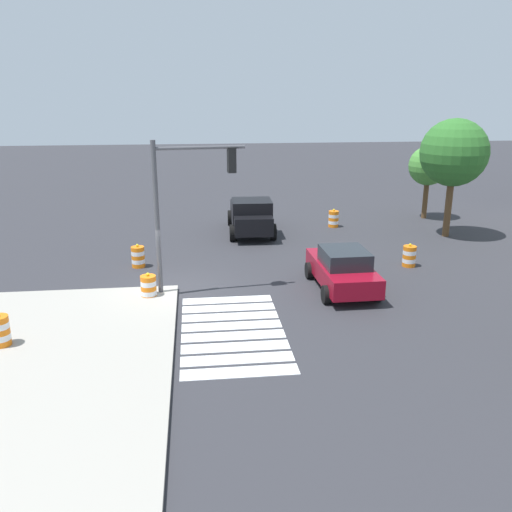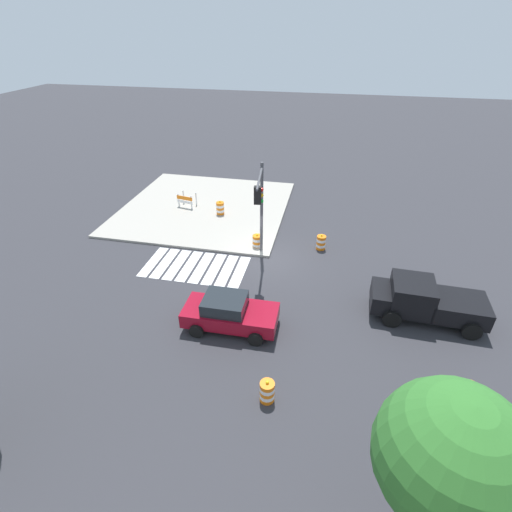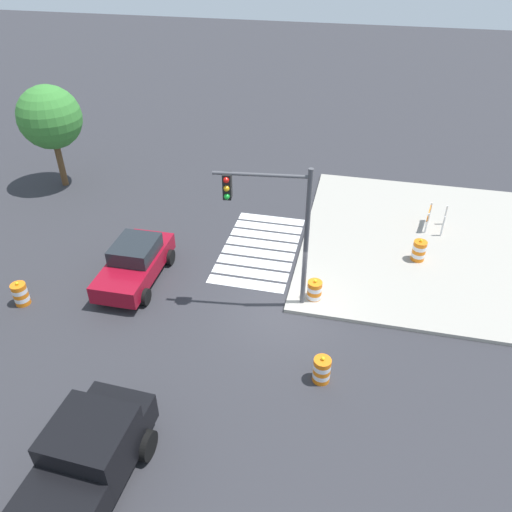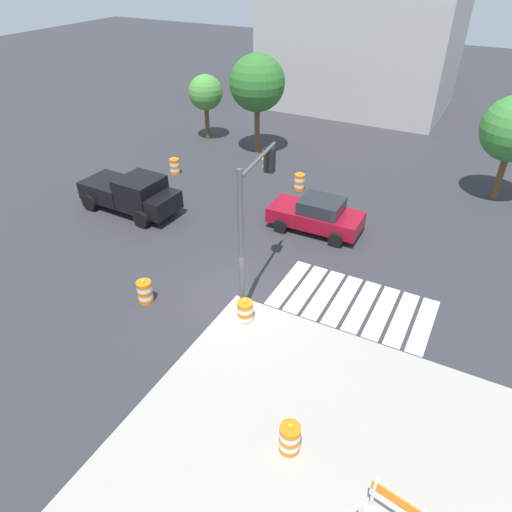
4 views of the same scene
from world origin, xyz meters
TOP-DOWN VIEW (x-y plane):
  - ground_plane at (0.00, 0.00)m, footprint 120.00×120.00m
  - sidewalk_corner at (6.00, -6.00)m, footprint 12.00×12.00m
  - crosswalk_stripes at (4.00, 1.80)m, footprint 5.85×3.20m
  - sports_car at (0.74, 6.21)m, footprint 4.33×2.19m
  - pickup_truck at (-8.00, 3.67)m, footprint 5.22×2.50m
  - traffic_barrel_near_corner at (-1.69, 9.84)m, footprint 0.56×0.56m
  - traffic_barrel_crosswalk_end at (-2.94, -1.74)m, footprint 0.56×0.56m
  - traffic_barrel_median_near at (0.95, -1.01)m, footprint 0.56×0.56m
  - traffic_barrel_median_far at (-8.97, 8.39)m, footprint 0.56×0.56m
  - traffic_barrel_on_sidewalk at (4.48, -4.97)m, footprint 0.56×0.56m
  - construction_barricade at (7.34, -5.65)m, footprint 1.36×0.99m
  - traffic_light_pole at (0.45, 0.53)m, footprint 0.70×3.27m
  - street_tree_streetside_near at (-6.35, 13.70)m, footprint 3.37×3.37m
  - street_tree_streetside_far at (-10.51, 14.31)m, footprint 2.27×2.27m

SIDE VIEW (x-z plane):
  - ground_plane at x=0.00m, z-range 0.00..0.00m
  - crosswalk_stripes at x=4.00m, z-range 0.00..0.02m
  - sidewalk_corner at x=6.00m, z-range 0.00..0.15m
  - traffic_barrel_near_corner at x=-1.69m, z-range -0.06..0.96m
  - traffic_barrel_crosswalk_end at x=-2.94m, z-range -0.06..0.96m
  - traffic_barrel_median_near at x=0.95m, z-range -0.06..0.96m
  - traffic_barrel_median_far at x=-8.97m, z-range -0.06..0.96m
  - traffic_barrel_on_sidewalk at x=4.48m, z-range 0.09..1.11m
  - construction_barricade at x=7.34m, z-range 0.22..1.22m
  - sports_car at x=0.74m, z-range 0.00..1.63m
  - pickup_truck at x=-8.00m, z-range 0.01..1.93m
  - street_tree_streetside_far at x=-10.51m, z-range 0.95..5.19m
  - traffic_light_pole at x=0.45m, z-range 1.16..6.66m
  - street_tree_streetside_near at x=-6.35m, z-range 1.29..7.28m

